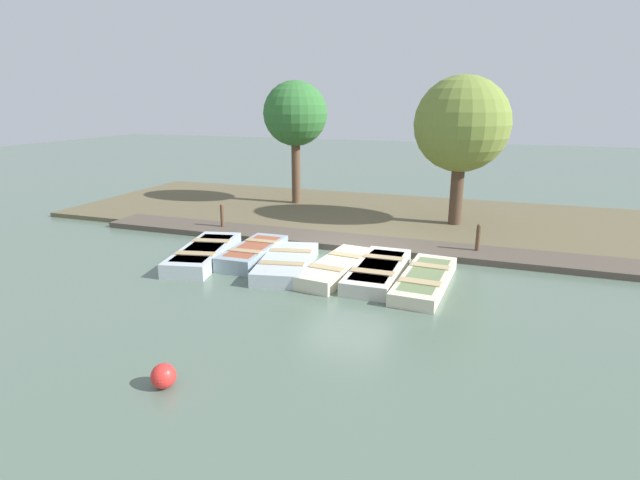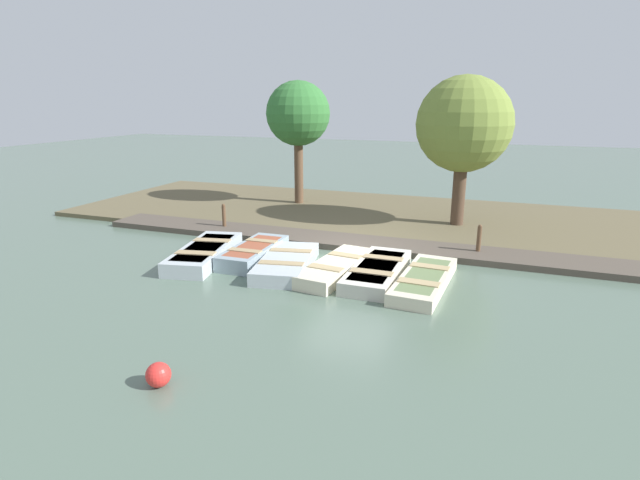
% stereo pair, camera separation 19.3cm
% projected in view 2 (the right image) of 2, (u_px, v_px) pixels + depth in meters
% --- Properties ---
extents(ground_plane, '(80.00, 80.00, 0.00)m').
position_uv_depth(ground_plane, '(347.00, 257.00, 14.11)').
color(ground_plane, '#566B5B').
extents(shore_bank, '(8.00, 24.00, 0.16)m').
position_uv_depth(shore_bank, '(387.00, 216.00, 18.59)').
color(shore_bank, brown).
rests_on(shore_bank, ground_plane).
extents(dock_walkway, '(1.44, 17.44, 0.18)m').
position_uv_depth(dock_walkway, '(359.00, 243.00, 15.11)').
color(dock_walkway, '#51473D').
rests_on(dock_walkway, ground_plane).
extents(rowboat_0, '(3.42, 1.78, 0.41)m').
position_uv_depth(rowboat_0, '(205.00, 253.00, 13.79)').
color(rowboat_0, '#B2BCC1').
rests_on(rowboat_0, ground_plane).
extents(rowboat_1, '(2.68, 1.04, 0.43)m').
position_uv_depth(rowboat_1, '(254.00, 252.00, 13.80)').
color(rowboat_1, '#8C9EA8').
rests_on(rowboat_1, ground_plane).
extents(rowboat_2, '(3.06, 1.75, 0.37)m').
position_uv_depth(rowboat_2, '(286.00, 263.00, 13.02)').
color(rowboat_2, '#B2BCC1').
rests_on(rowboat_2, ground_plane).
extents(rowboat_3, '(3.11, 1.32, 0.36)m').
position_uv_depth(rowboat_3, '(336.00, 267.00, 12.68)').
color(rowboat_3, beige).
rests_on(rowboat_3, ground_plane).
extents(rowboat_4, '(3.12, 1.12, 0.36)m').
position_uv_depth(rowboat_4, '(377.00, 271.00, 12.43)').
color(rowboat_4, beige).
rests_on(rowboat_4, ground_plane).
extents(rowboat_5, '(3.23, 1.21, 0.33)m').
position_uv_depth(rowboat_5, '(424.00, 280.00, 11.85)').
color(rowboat_5, beige).
rests_on(rowboat_5, ground_plane).
extents(mooring_post_near, '(0.12, 0.12, 0.95)m').
position_uv_depth(mooring_post_near, '(224.00, 217.00, 16.70)').
color(mooring_post_near, brown).
rests_on(mooring_post_near, ground_plane).
extents(mooring_post_far, '(0.12, 0.12, 0.95)m').
position_uv_depth(mooring_post_far, '(479.00, 241.00, 13.95)').
color(mooring_post_far, brown).
rests_on(mooring_post_far, ground_plane).
extents(buoy, '(0.39, 0.39, 0.39)m').
position_uv_depth(buoy, '(158.00, 375.00, 7.71)').
color(buoy, red).
rests_on(buoy, ground_plane).
extents(park_tree_far_left, '(2.54, 2.54, 5.02)m').
position_uv_depth(park_tree_far_left, '(298.00, 115.00, 19.72)').
color(park_tree_far_left, brown).
rests_on(park_tree_far_left, ground_plane).
extents(park_tree_left, '(3.12, 3.12, 5.07)m').
position_uv_depth(park_tree_left, '(464.00, 125.00, 16.23)').
color(park_tree_left, '#4C3828').
rests_on(park_tree_left, ground_plane).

